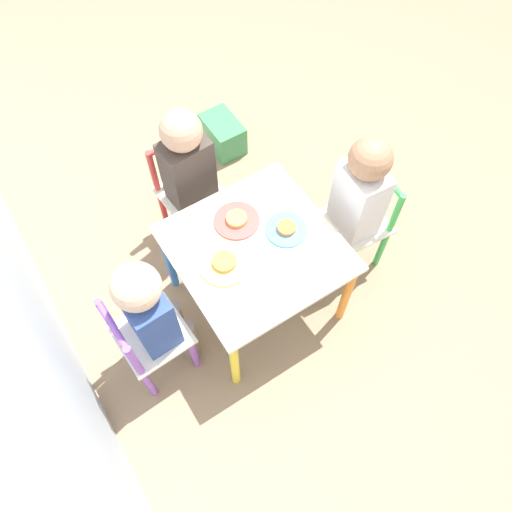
{
  "coord_description": "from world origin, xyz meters",
  "views": [
    {
      "loc": [
        -0.85,
        0.54,
        2.11
      ],
      "look_at": [
        0.0,
        0.0,
        0.39
      ],
      "focal_mm": 35.0,
      "sensor_mm": 36.0,
      "label": 1
    }
  ],
  "objects_px": {
    "child_front": "(356,199)",
    "plate_front": "(286,229)",
    "child_back": "(152,311)",
    "child_right": "(190,171)",
    "plate_right": "(237,220)",
    "chair_green": "(359,223)",
    "chair_red": "(188,193)",
    "kids_table": "(256,255)",
    "chair_purple": "(148,340)",
    "plate_back": "(224,263)",
    "storage_bin": "(223,134)"
  },
  "relations": [
    {
      "from": "chair_red",
      "to": "plate_back",
      "type": "distance_m",
      "value": 0.57
    },
    {
      "from": "plate_front",
      "to": "chair_green",
      "type": "bearing_deg",
      "value": -96.0
    },
    {
      "from": "child_right",
      "to": "chair_green",
      "type": "bearing_deg",
      "value": -46.52
    },
    {
      "from": "chair_green",
      "to": "child_back",
      "type": "distance_m",
      "value": 1.0
    },
    {
      "from": "child_front",
      "to": "storage_bin",
      "type": "distance_m",
      "value": 1.02
    },
    {
      "from": "plate_right",
      "to": "chair_red",
      "type": "bearing_deg",
      "value": 6.39
    },
    {
      "from": "chair_green",
      "to": "child_back",
      "type": "bearing_deg",
      "value": -86.52
    },
    {
      "from": "child_front",
      "to": "plate_front",
      "type": "xyz_separation_m",
      "value": [
        0.04,
        0.32,
        -0.01
      ]
    },
    {
      "from": "plate_front",
      "to": "kids_table",
      "type": "bearing_deg",
      "value": 90.0
    },
    {
      "from": "chair_green",
      "to": "plate_right",
      "type": "relative_size",
      "value": 2.91
    },
    {
      "from": "plate_back",
      "to": "child_front",
      "type": "bearing_deg",
      "value": -93.33
    },
    {
      "from": "chair_green",
      "to": "storage_bin",
      "type": "relative_size",
      "value": 2.17
    },
    {
      "from": "child_back",
      "to": "plate_back",
      "type": "xyz_separation_m",
      "value": [
        0.02,
        -0.32,
        0.01
      ]
    },
    {
      "from": "chair_red",
      "to": "storage_bin",
      "type": "xyz_separation_m",
      "value": [
        0.38,
        -0.4,
        -0.18
      ]
    },
    {
      "from": "plate_front",
      "to": "plate_back",
      "type": "bearing_deg",
      "value": 90.0
    },
    {
      "from": "plate_right",
      "to": "storage_bin",
      "type": "bearing_deg",
      "value": -25.48
    },
    {
      "from": "child_back",
      "to": "plate_front",
      "type": "relative_size",
      "value": 4.55
    },
    {
      "from": "child_front",
      "to": "plate_right",
      "type": "relative_size",
      "value": 4.32
    },
    {
      "from": "kids_table",
      "to": "chair_red",
      "type": "bearing_deg",
      "value": 4.65
    },
    {
      "from": "kids_table",
      "to": "chair_purple",
      "type": "height_order",
      "value": "chair_purple"
    },
    {
      "from": "chair_green",
      "to": "chair_red",
      "type": "xyz_separation_m",
      "value": [
        0.56,
        0.56,
        0.0
      ]
    },
    {
      "from": "child_front",
      "to": "plate_right",
      "type": "height_order",
      "value": "child_front"
    },
    {
      "from": "kids_table",
      "to": "child_front",
      "type": "xyz_separation_m",
      "value": [
        -0.04,
        -0.46,
        0.08
      ]
    },
    {
      "from": "chair_green",
      "to": "child_back",
      "type": "height_order",
      "value": "child_back"
    },
    {
      "from": "chair_green",
      "to": "chair_red",
      "type": "relative_size",
      "value": 1.0
    },
    {
      "from": "chair_purple",
      "to": "chair_green",
      "type": "bearing_deg",
      "value": -93.71
    },
    {
      "from": "chair_red",
      "to": "plate_front",
      "type": "bearing_deg",
      "value": -75.07
    },
    {
      "from": "chair_green",
      "to": "plate_back",
      "type": "bearing_deg",
      "value": -89.06
    },
    {
      "from": "chair_red",
      "to": "child_back",
      "type": "xyz_separation_m",
      "value": [
        -0.54,
        0.42,
        0.2
      ]
    },
    {
      "from": "plate_right",
      "to": "plate_back",
      "type": "bearing_deg",
      "value": 135.0
    },
    {
      "from": "child_front",
      "to": "plate_right",
      "type": "xyz_separation_m",
      "value": [
        0.18,
        0.46,
        -0.01
      ]
    },
    {
      "from": "chair_green",
      "to": "plate_back",
      "type": "distance_m",
      "value": 0.69
    },
    {
      "from": "chair_green",
      "to": "child_back",
      "type": "xyz_separation_m",
      "value": [
        0.01,
        0.98,
        0.2
      ]
    },
    {
      "from": "plate_front",
      "to": "chair_red",
      "type": "bearing_deg",
      "value": 19.58
    },
    {
      "from": "chair_green",
      "to": "child_front",
      "type": "distance_m",
      "value": 0.22
    },
    {
      "from": "chair_red",
      "to": "plate_right",
      "type": "relative_size",
      "value": 2.91
    },
    {
      "from": "plate_front",
      "to": "plate_back",
      "type": "height_order",
      "value": "same"
    },
    {
      "from": "child_back",
      "to": "child_right",
      "type": "xyz_separation_m",
      "value": [
        0.48,
        -0.42,
        0.01
      ]
    },
    {
      "from": "chair_purple",
      "to": "plate_front",
      "type": "bearing_deg",
      "value": -90.66
    },
    {
      "from": "plate_right",
      "to": "chair_green",
      "type": "bearing_deg",
      "value": -109.32
    },
    {
      "from": "kids_table",
      "to": "child_front",
      "type": "distance_m",
      "value": 0.47
    },
    {
      "from": "chair_purple",
      "to": "child_right",
      "type": "relative_size",
      "value": 0.68
    },
    {
      "from": "chair_purple",
      "to": "plate_back",
      "type": "xyz_separation_m",
      "value": [
        0.03,
        -0.38,
        0.21
      ]
    },
    {
      "from": "chair_purple",
      "to": "child_back",
      "type": "distance_m",
      "value": 0.2
    },
    {
      "from": "child_back",
      "to": "child_right",
      "type": "height_order",
      "value": "child_right"
    },
    {
      "from": "kids_table",
      "to": "plate_right",
      "type": "relative_size",
      "value": 3.36
    },
    {
      "from": "chair_green",
      "to": "chair_purple",
      "type": "xyz_separation_m",
      "value": [
        0.01,
        1.04,
        0.0
      ]
    },
    {
      "from": "child_front",
      "to": "child_right",
      "type": "distance_m",
      "value": 0.7
    },
    {
      "from": "plate_back",
      "to": "chair_red",
      "type": "bearing_deg",
      "value": -10.93
    },
    {
      "from": "child_right",
      "to": "plate_right",
      "type": "height_order",
      "value": "child_right"
    }
  ]
}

